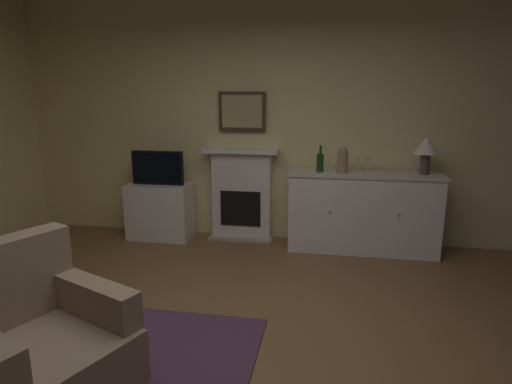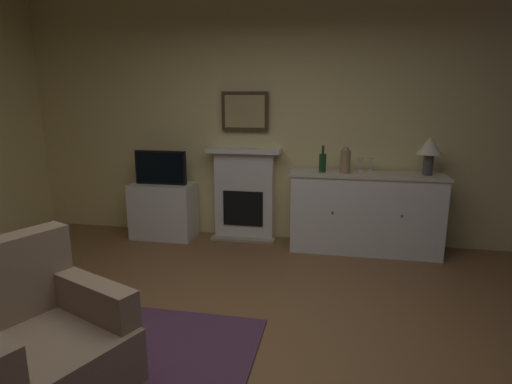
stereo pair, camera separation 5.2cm
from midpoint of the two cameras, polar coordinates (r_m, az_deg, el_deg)
ground_plane at (r=3.01m, az=-3.45°, el=-22.77°), size 6.38×5.22×0.10m
wall_rear at (r=4.99m, az=3.82°, el=9.64°), size 6.38×0.06×2.84m
fireplace_unit at (r=5.06m, az=-1.27°, el=-0.26°), size 0.87×0.30×1.10m
framed_picture at (r=4.97m, az=-1.21°, el=10.84°), size 0.55×0.04×0.45m
sideboard_cabinet at (r=4.81m, az=14.83°, el=-2.67°), size 1.64×0.49×0.89m
table_lamp at (r=4.76m, az=22.70°, el=5.45°), size 0.26×0.26×0.40m
wine_bottle at (r=4.65m, az=9.31°, el=3.97°), size 0.08×0.08×0.29m
wine_glass_left at (r=4.71m, az=14.24°, el=4.04°), size 0.07×0.07×0.16m
wine_glass_center at (r=4.74m, az=15.55°, el=4.02°), size 0.07×0.07×0.16m
vase_decorative at (r=4.63m, az=12.30°, el=4.23°), size 0.11×0.11×0.28m
tv_cabinet at (r=5.25m, az=-12.10°, el=-2.47°), size 0.75×0.42×0.67m
tv_set at (r=5.12m, az=-12.48°, el=3.24°), size 0.62×0.07×0.40m
armchair at (r=2.74m, az=-27.22°, el=-17.45°), size 1.04×1.01×0.92m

